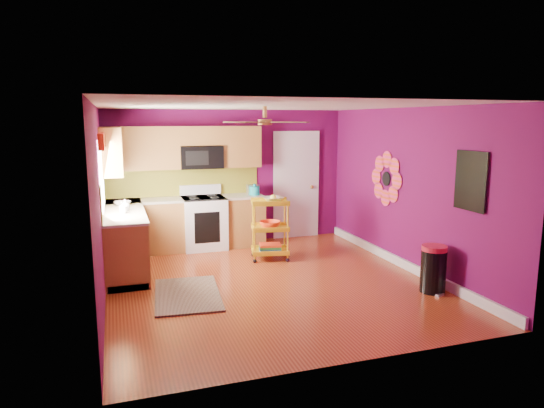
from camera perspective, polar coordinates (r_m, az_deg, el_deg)
name	(u,v)px	position (r m, az deg, el deg)	size (l,w,h in m)	color
ground	(269,282)	(7.09, -0.30, -9.15)	(5.00, 5.00, 0.00)	maroon
room_envelope	(271,169)	(6.75, -0.09, 4.10)	(4.54, 5.04, 2.52)	#610B49
lower_cabinets	(161,232)	(8.44, -12.91, -3.24)	(2.81, 2.31, 0.94)	brown
electric_range	(204,222)	(8.88, -8.03, -2.12)	(0.76, 0.66, 1.13)	white
upper_cabinetry	(162,150)	(8.61, -12.80, 6.21)	(2.80, 2.30, 1.26)	brown
left_window	(101,160)	(7.46, -19.44, 4.89)	(0.08, 1.35, 1.08)	white
panel_door	(296,186)	(9.57, 2.85, 2.13)	(0.95, 0.11, 2.15)	white
right_wall_art	(420,180)	(7.46, 17.05, 2.76)	(0.04, 2.74, 1.04)	black
ceiling_fan	(265,121)	(6.90, -0.83, 9.70)	(1.01, 1.01, 0.26)	#BF8C3F
shag_rug	(187,294)	(6.68, -9.92, -10.43)	(0.84, 1.38, 0.02)	black
rolling_cart	(271,226)	(8.06, -0.17, -2.65)	(0.69, 0.56, 1.10)	yellow
trash_can	(433,269)	(6.96, 18.45, -7.26)	(0.43, 0.43, 0.65)	black
teal_kettle	(254,191)	(8.96, -2.07, 1.60)	(0.18, 0.18, 0.21)	#16A5A7
toaster	(253,189)	(9.06, -2.27, 1.73)	(0.22, 0.15, 0.18)	beige
soap_bottle_a	(122,208)	(7.52, -17.20, -0.42)	(0.08, 0.08, 0.17)	#EA3F72
soap_bottle_b	(125,205)	(7.74, -16.88, -0.10)	(0.14, 0.14, 0.18)	white
counter_dish	(122,203)	(8.24, -17.18, 0.07)	(0.27, 0.27, 0.07)	white
counter_cup	(124,210)	(7.55, -17.06, -0.65)	(0.13, 0.13, 0.10)	white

